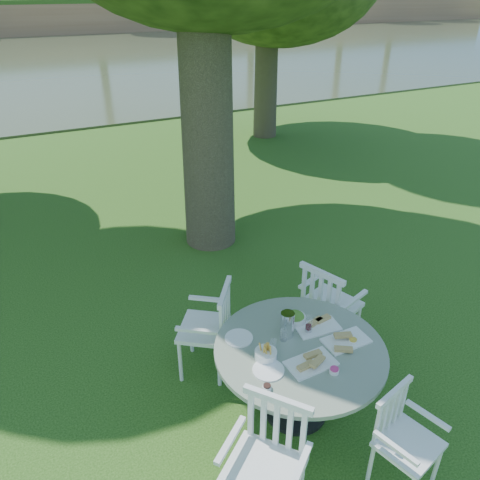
# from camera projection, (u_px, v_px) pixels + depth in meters

# --- Properties ---
(ground) EXTENTS (140.00, 140.00, 0.00)m
(ground) POSITION_uv_depth(u_px,v_px,m) (248.00, 310.00, 5.56)
(ground) COLOR #173C0C
(ground) RESTS_ON ground
(table) EXTENTS (1.44, 1.44, 0.75)m
(table) POSITION_uv_depth(u_px,v_px,m) (299.00, 360.00, 3.95)
(table) COLOR black
(table) RESTS_ON ground
(chair_ne) EXTENTS (0.62, 0.64, 1.01)m
(chair_ne) POSITION_uv_depth(u_px,v_px,m) (326.00, 302.00, 4.70)
(chair_ne) COLOR white
(chair_ne) RESTS_ON ground
(chair_nw) EXTENTS (0.65, 0.66, 0.96)m
(chair_nw) POSITION_uv_depth(u_px,v_px,m) (213.00, 324.00, 4.45)
(chair_nw) COLOR white
(chair_nw) RESTS_ON ground
(chair_sw) EXTENTS (0.67, 0.68, 0.98)m
(chair_sw) POSITION_uv_depth(u_px,v_px,m) (269.00, 452.00, 3.21)
(chair_sw) COLOR white
(chair_sw) RESTS_ON ground
(chair_se) EXTENTS (0.51, 0.49, 0.84)m
(chair_se) POSITION_uv_depth(u_px,v_px,m) (400.00, 432.00, 3.45)
(chair_se) COLOR white
(chair_se) RESTS_ON ground
(tableware) EXTENTS (1.11, 0.85, 0.24)m
(tableware) POSITION_uv_depth(u_px,v_px,m) (294.00, 337.00, 3.93)
(tableware) COLOR white
(tableware) RESTS_ON table
(river) EXTENTS (100.00, 28.00, 0.12)m
(river) POSITION_uv_depth(u_px,v_px,m) (37.00, 62.00, 23.60)
(river) COLOR #353E25
(river) RESTS_ON ground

